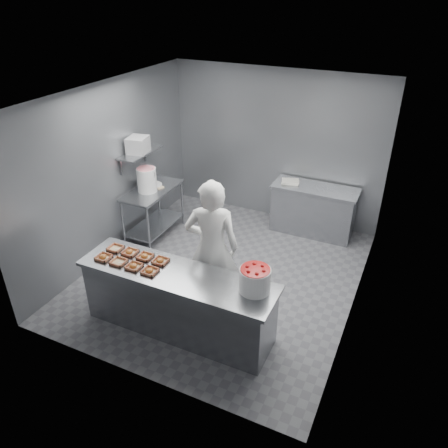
{
  "coord_description": "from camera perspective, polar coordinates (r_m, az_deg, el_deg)",
  "views": [
    {
      "loc": [
        2.42,
        -5.09,
        4.1
      ],
      "look_at": [
        0.11,
        -0.2,
        1.04
      ],
      "focal_mm": 35.0,
      "sensor_mm": 36.0,
      "label": 1
    }
  ],
  "objects": [
    {
      "name": "appliance",
      "position": [
        7.46,
        -11.18,
        10.11
      ],
      "size": [
        0.37,
        0.4,
        0.26
      ],
      "primitive_type": "cube",
      "rotation": [
        0.0,
        0.0,
        0.19
      ],
      "color": "gray",
      "rests_on": "wall_shelf"
    },
    {
      "name": "wall_back",
      "position": [
        8.19,
        6.72,
        10.01
      ],
      "size": [
        4.0,
        0.04,
        2.8
      ],
      "primitive_type": "cube",
      "color": "slate",
      "rests_on": "ground"
    },
    {
      "name": "prep_table",
      "position": [
        7.83,
        -9.22,
        2.44
      ],
      "size": [
        0.6,
        1.2,
        0.9
      ],
      "color": "slate",
      "rests_on": "ground"
    },
    {
      "name": "service_counter",
      "position": [
        5.76,
        -6.0,
        -10.03
      ],
      "size": [
        2.6,
        0.7,
        0.9
      ],
      "color": "slate",
      "rests_on": "ground"
    },
    {
      "name": "back_counter",
      "position": [
        8.03,
        11.56,
        1.81
      ],
      "size": [
        1.5,
        0.6,
        0.9
      ],
      "color": "slate",
      "rests_on": "ground"
    },
    {
      "name": "tray_1",
      "position": [
        5.79,
        -13.6,
        -4.82
      ],
      "size": [
        0.19,
        0.18,
        0.04
      ],
      "color": "tan",
      "rests_on": "service_counter"
    },
    {
      "name": "tray_4",
      "position": [
        6.08,
        -14.0,
        -3.08
      ],
      "size": [
        0.19,
        0.18,
        0.04
      ],
      "color": "tan",
      "rests_on": "service_counter"
    },
    {
      "name": "bucket_lid",
      "position": [
        7.83,
        -9.3,
        5.06
      ],
      "size": [
        0.43,
        0.43,
        0.03
      ],
      "primitive_type": "cylinder",
      "rotation": [
        0.0,
        0.0,
        0.39
      ],
      "color": "white",
      "rests_on": "prep_table"
    },
    {
      "name": "wall_right",
      "position": [
        5.78,
        18.07,
        0.02
      ],
      "size": [
        0.04,
        4.5,
        2.8
      ],
      "primitive_type": "cube",
      "color": "slate",
      "rests_on": "ground"
    },
    {
      "name": "paper_stack",
      "position": [
        7.93,
        8.66,
        5.51
      ],
      "size": [
        0.34,
        0.28,
        0.05
      ],
      "primitive_type": "cube",
      "rotation": [
        0.0,
        0.0,
        0.23
      ],
      "color": "silver",
      "rests_on": "back_counter"
    },
    {
      "name": "rag",
      "position": [
        7.74,
        -8.48,
        4.8
      ],
      "size": [
        0.17,
        0.16,
        0.02
      ],
      "primitive_type": "cube",
      "rotation": [
        0.0,
        0.0,
        -0.36
      ],
      "color": "#CCB28C",
      "rests_on": "prep_table"
    },
    {
      "name": "tray_7",
      "position": [
        5.7,
        -8.3,
        -4.78
      ],
      "size": [
        0.19,
        0.18,
        0.06
      ],
      "color": "tan",
      "rests_on": "service_counter"
    },
    {
      "name": "tray_5",
      "position": [
        5.94,
        -12.2,
        -3.6
      ],
      "size": [
        0.19,
        0.18,
        0.06
      ],
      "color": "tan",
      "rests_on": "service_counter"
    },
    {
      "name": "ceiling",
      "position": [
        5.78,
        -0.17,
        16.48
      ],
      "size": [
        4.5,
        4.5,
        0.0
      ],
      "primitive_type": "plane",
      "rotation": [
        3.14,
        0.0,
        0.0
      ],
      "color": "white",
      "rests_on": "wall_back"
    },
    {
      "name": "tray_2",
      "position": [
        5.66,
        -11.7,
        -5.41
      ],
      "size": [
        0.19,
        0.18,
        0.06
      ],
      "color": "tan",
      "rests_on": "service_counter"
    },
    {
      "name": "worker",
      "position": [
        5.79,
        -1.58,
        -3.16
      ],
      "size": [
        0.83,
        0.67,
        1.96
      ],
      "primitive_type": "imported",
      "rotation": [
        0.0,
        0.0,
        3.47
      ],
      "color": "white",
      "rests_on": "ground"
    },
    {
      "name": "tray_3",
      "position": [
        5.53,
        -9.67,
        -6.06
      ],
      "size": [
        0.19,
        0.18,
        0.06
      ],
      "color": "tan",
      "rests_on": "service_counter"
    },
    {
      "name": "floor",
      "position": [
        6.97,
        -0.14,
        -6.56
      ],
      "size": [
        4.5,
        4.5,
        0.0
      ],
      "primitive_type": "plane",
      "color": "#4C4C51",
      "rests_on": "ground"
    },
    {
      "name": "wall_left",
      "position": [
        7.26,
        -14.66,
        6.66
      ],
      "size": [
        0.04,
        4.5,
        2.8
      ],
      "primitive_type": "cube",
      "color": "slate",
      "rests_on": "ground"
    },
    {
      "name": "tray_0",
      "position": [
        5.92,
        -15.47,
        -4.19
      ],
      "size": [
        0.19,
        0.18,
        0.06
      ],
      "color": "tan",
      "rests_on": "service_counter"
    },
    {
      "name": "glaze_bucket",
      "position": [
        7.56,
        -10.06,
        5.77
      ],
      "size": [
        0.35,
        0.33,
        0.51
      ],
      "color": "white",
      "rests_on": "prep_table"
    },
    {
      "name": "strawberry_tub",
      "position": [
        5.1,
        4.06,
        -7.18
      ],
      "size": [
        0.37,
        0.37,
        0.31
      ],
      "color": "white",
      "rests_on": "service_counter"
    },
    {
      "name": "tray_6",
      "position": [
        5.82,
        -10.29,
        -4.18
      ],
      "size": [
        0.19,
        0.18,
        0.06
      ],
      "color": "tan",
      "rests_on": "service_counter"
    },
    {
      "name": "wall_shelf",
      "position": [
        7.54,
        -10.89,
        9.17
      ],
      "size": [
        0.35,
        0.9,
        0.03
      ],
      "primitive_type": "cube",
      "color": "slate",
      "rests_on": "wall_left"
    }
  ]
}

